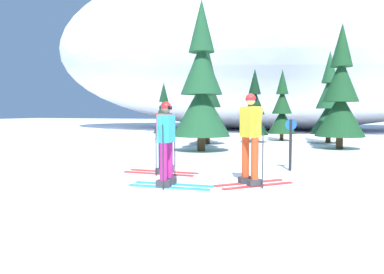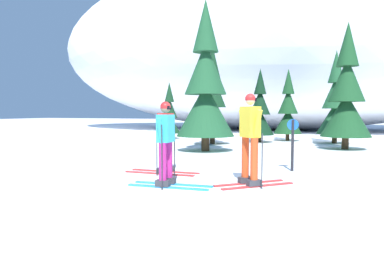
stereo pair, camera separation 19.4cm
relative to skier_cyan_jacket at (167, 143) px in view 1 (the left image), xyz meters
name	(u,v)px [view 1 (the left image)]	position (x,y,z in m)	size (l,w,h in m)	color
ground_plane	(246,184)	(1.45, 0.76, -0.88)	(120.00, 120.00, 0.00)	white
skier_cyan_jacket	(167,143)	(0.00, 0.00, 0.00)	(1.68, 0.78, 1.69)	#2893CC
skier_red_jacket	(164,136)	(-0.66, 1.37, 0.02)	(1.79, 0.81, 1.71)	red
skier_yellow_jacket	(251,137)	(1.55, 0.65, 0.10)	(1.47, 1.45, 1.85)	red
pine_tree_far_left	(164,115)	(-5.22, 11.61, 0.41)	(1.19, 1.19, 3.07)	#47301E
pine_tree_left	(208,103)	(-2.09, 9.53, 0.99)	(1.72, 1.72, 4.47)	#47301E
pine_tree_center_left	(201,88)	(-1.38, 6.44, 1.48)	(2.18, 2.18, 5.64)	#47301E
pine_tree_center	(254,112)	(-0.21, 11.17, 0.61)	(1.37, 1.37, 3.56)	#47301E
pine_tree_center_right	(282,111)	(0.96, 12.58, 0.65)	(1.41, 1.41, 3.64)	#47301E
pine_tree_right	(329,105)	(3.20, 11.83, 0.93)	(1.67, 1.67, 4.33)	#47301E
pine_tree_far_right	(341,97)	(3.57, 9.03, 1.20)	(1.92, 1.92, 4.97)	#47301E
snow_ridge_background	(270,45)	(-1.28, 24.26, 6.05)	(38.68, 20.84, 13.84)	white
trail_marker_post	(291,141)	(2.16, 2.82, -0.13)	(0.28, 0.07, 1.30)	black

